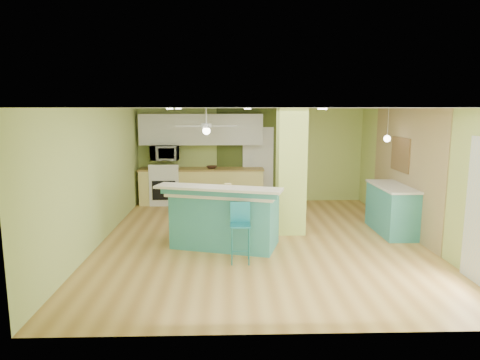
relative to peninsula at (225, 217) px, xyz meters
name	(u,v)px	position (x,y,z in m)	size (l,w,h in m)	color
floor	(260,240)	(0.67, 0.36, -0.55)	(6.00, 7.00, 0.01)	#A6763A
ceiling	(261,108)	(0.67, 0.36, 1.96)	(6.00, 7.00, 0.01)	white
wall_back	(250,155)	(0.67, 3.87, 0.71)	(6.00, 0.01, 2.50)	#AFC268
wall_front	(286,226)	(0.67, -3.14, 0.71)	(6.00, 0.01, 2.50)	#AFC268
wall_left	(99,176)	(-2.34, 0.36, 0.71)	(0.01, 7.00, 2.50)	#AFC268
wall_right	(418,175)	(3.67, 0.36, 0.71)	(0.01, 7.00, 2.50)	#AFC268
wood_panel	(404,170)	(3.66, 0.96, 0.71)	(0.02, 3.40, 2.50)	#907952
olive_accent	(258,155)	(0.87, 3.85, 0.71)	(2.20, 0.02, 2.50)	#414E1F
interior_door	(258,165)	(0.87, 3.82, 0.46)	(0.82, 0.05, 2.00)	silver
column	(291,171)	(1.32, 0.86, 0.71)	(0.55, 0.55, 2.50)	#B9D161
kitchen_run	(202,186)	(-0.63, 3.56, -0.07)	(3.25, 0.63, 0.94)	#E0D175
stove	(166,187)	(-1.58, 3.55, -0.08)	(0.76, 0.66, 1.08)	white
upper_cabinets	(201,129)	(-0.63, 3.68, 1.41)	(3.20, 0.34, 0.80)	silver
microwave	(165,153)	(-1.58, 3.56, 0.81)	(0.70, 0.48, 0.39)	silver
ceiling_fan	(206,127)	(-0.43, 2.36, 1.53)	(1.41, 1.41, 0.61)	silver
pendant_lamp	(387,138)	(3.32, 1.11, 1.34)	(0.14, 0.14, 0.69)	silver
wall_decor	(400,154)	(3.63, 1.16, 1.01)	(0.03, 0.90, 0.70)	brown
peninsula	(225,217)	(0.00, 0.00, 0.00)	(2.31, 1.70, 1.17)	teal
bar_stool	(240,222)	(0.25, -0.80, 0.12)	(0.33, 0.33, 0.99)	#1D7483
side_counter	(392,209)	(3.37, 0.77, -0.06)	(0.64, 1.51, 0.97)	teal
fruit_bowl	(212,167)	(-0.36, 3.52, 0.43)	(0.28, 0.28, 0.07)	#3B2218
canister	(228,188)	(0.05, -0.02, 0.55)	(0.14, 0.14, 0.15)	gold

